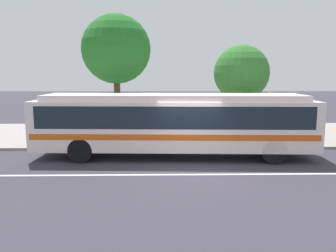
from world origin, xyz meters
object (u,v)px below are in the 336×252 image
(pedestrian_waiting_near_sign, at_px, (177,125))
(bus_stop_sign, at_px, (270,111))
(street_tree_near_stop, at_px, (116,50))
(transit_bus, at_px, (174,121))
(pedestrian_standing_by_tree, at_px, (240,124))
(street_tree_mid_block, at_px, (241,73))
(pedestrian_walking_along_curb, at_px, (82,124))

(pedestrian_waiting_near_sign, relative_size, bus_stop_sign, 0.62)
(bus_stop_sign, relative_size, street_tree_near_stop, 0.40)
(transit_bus, distance_m, pedestrian_waiting_near_sign, 2.29)
(street_tree_near_stop, bearing_deg, pedestrian_standing_by_tree, -12.70)
(pedestrian_waiting_near_sign, height_order, street_tree_mid_block, street_tree_mid_block)
(pedestrian_walking_along_curb, height_order, street_tree_near_stop, street_tree_near_stop)
(pedestrian_walking_along_curb, bearing_deg, street_tree_near_stop, 47.21)
(transit_bus, distance_m, bus_stop_sign, 4.93)
(pedestrian_standing_by_tree, bearing_deg, street_tree_near_stop, 167.30)
(pedestrian_walking_along_curb, xyz_separation_m, street_tree_mid_block, (8.15, 1.68, 2.49))
(pedestrian_walking_along_curb, distance_m, bus_stop_sign, 9.11)
(pedestrian_waiting_near_sign, xyz_separation_m, bus_stop_sign, (4.43, -0.55, 0.72))
(bus_stop_sign, bearing_deg, street_tree_mid_block, 113.36)
(pedestrian_waiting_near_sign, height_order, street_tree_near_stop, street_tree_near_stop)
(pedestrian_walking_along_curb, xyz_separation_m, pedestrian_standing_by_tree, (7.83, 0.23, -0.06))
(pedestrian_waiting_near_sign, xyz_separation_m, pedestrian_standing_by_tree, (3.18, 0.13, 0.00))
(transit_bus, bearing_deg, pedestrian_standing_by_tree, 34.71)
(transit_bus, height_order, pedestrian_walking_along_curb, transit_bus)
(pedestrian_waiting_near_sign, relative_size, street_tree_near_stop, 0.25)
(bus_stop_sign, bearing_deg, pedestrian_waiting_near_sign, 172.90)
(street_tree_near_stop, height_order, street_tree_mid_block, street_tree_near_stop)
(transit_bus, xyz_separation_m, bus_stop_sign, (4.63, 1.67, 0.21))
(transit_bus, relative_size, pedestrian_waiting_near_sign, 7.34)
(pedestrian_waiting_near_sign, bearing_deg, street_tree_mid_block, 24.29)
(transit_bus, xyz_separation_m, street_tree_near_stop, (-2.91, 3.77, 3.25))
(pedestrian_standing_by_tree, bearing_deg, pedestrian_walking_along_curb, -178.32)
(street_tree_mid_block, bearing_deg, street_tree_near_stop, -179.70)
(pedestrian_standing_by_tree, xyz_separation_m, street_tree_mid_block, (0.32, 1.45, 2.55))
(bus_stop_sign, height_order, street_tree_mid_block, street_tree_mid_block)
(transit_bus, height_order, pedestrian_standing_by_tree, transit_bus)
(pedestrian_standing_by_tree, bearing_deg, bus_stop_sign, -28.64)
(pedestrian_walking_along_curb, xyz_separation_m, bus_stop_sign, (9.07, -0.45, 0.66))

